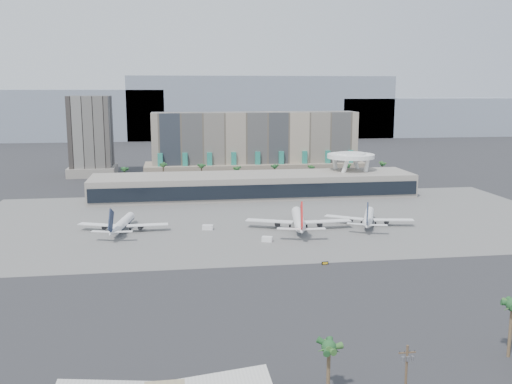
{
  "coord_description": "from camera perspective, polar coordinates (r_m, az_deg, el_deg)",
  "views": [
    {
      "loc": [
        -42.58,
        -185.83,
        57.14
      ],
      "look_at": [
        -9.22,
        40.0,
        15.32
      ],
      "focal_mm": 40.0,
      "sensor_mm": 36.0,
      "label": 1
    }
  ],
  "objects": [
    {
      "name": "service_vehicle_a",
      "position": [
        233.73,
        -4.85,
        -3.54
      ],
      "size": [
        4.56,
        2.84,
        2.08
      ],
      "primitive_type": "cube",
      "rotation": [
        0.0,
        0.0,
        -0.19
      ],
      "color": "white",
      "rests_on": "ground"
    },
    {
      "name": "terminal",
      "position": [
        302.98,
        -0.21,
        0.76
      ],
      "size": [
        170.0,
        32.5,
        14.5
      ],
      "color": "gray",
      "rests_on": "ground"
    },
    {
      "name": "ground",
      "position": [
        199.03,
        4.34,
        -6.33
      ],
      "size": [
        900.0,
        900.0,
        0.0
      ],
      "primitive_type": "plane",
      "color": "#232326",
      "rests_on": "ground"
    },
    {
      "name": "mountain_ridge",
      "position": [
        660.17,
        -2.29,
        8.01
      ],
      "size": [
        680.0,
        60.0,
        70.0
      ],
      "color": "gray",
      "rests_on": "ground"
    },
    {
      "name": "hotel",
      "position": [
        366.29,
        -0.1,
        4.06
      ],
      "size": [
        140.0,
        30.0,
        42.0
      ],
      "color": "tan",
      "rests_on": "ground"
    },
    {
      "name": "taxiway_sign",
      "position": [
        189.59,
        6.91,
        -7.07
      ],
      "size": [
        2.3,
        0.55,
        1.03
      ],
      "rotation": [
        0.0,
        0.0,
        0.09
      ],
      "color": "black",
      "rests_on": "ground"
    },
    {
      "name": "airliner_right",
      "position": [
        244.52,
        11.19,
        -2.53
      ],
      "size": [
        35.36,
        36.48,
        13.27
      ],
      "rotation": [
        0.0,
        0.0,
        -0.38
      ],
      "color": "white",
      "rests_on": "ground"
    },
    {
      "name": "apron_pad",
      "position": [
        251.15,
        1.58,
        -2.77
      ],
      "size": [
        260.0,
        130.0,
        0.06
      ],
      "primitive_type": "cube",
      "color": "#5B5B59",
      "rests_on": "ground"
    },
    {
      "name": "near_palm_a",
      "position": [
        110.67,
        7.29,
        -15.79
      ],
      "size": [
        6.0,
        6.0,
        11.31
      ],
      "color": "brown",
      "rests_on": "ground"
    },
    {
      "name": "airliner_centre",
      "position": [
        233.85,
        4.28,
        -2.81
      ],
      "size": [
        43.06,
        44.67,
        15.51
      ],
      "rotation": [
        0.0,
        0.0,
        -0.16
      ],
      "color": "white",
      "rests_on": "ground"
    },
    {
      "name": "airliner_left",
      "position": [
        235.52,
        -13.23,
        -3.11
      ],
      "size": [
        36.33,
        37.69,
        13.09
      ],
      "rotation": [
        0.0,
        0.0,
        -0.17
      ],
      "color": "white",
      "rests_on": "ground"
    },
    {
      "name": "saucer_structure",
      "position": [
        319.57,
        9.46,
        3.29
      ],
      "size": [
        26.0,
        26.0,
        21.89
      ],
      "color": "white",
      "rests_on": "ground"
    },
    {
      "name": "office_tower",
      "position": [
        390.88,
        -16.14,
        4.96
      ],
      "size": [
        30.0,
        30.0,
        52.0
      ],
      "color": "black",
      "rests_on": "ground"
    },
    {
      "name": "utility_pole",
      "position": [
        110.46,
        14.82,
        -16.9
      ],
      "size": [
        3.2,
        0.85,
        12.0
      ],
      "color": "#4C3826",
      "rests_on": "ground"
    },
    {
      "name": "service_vehicle_b",
      "position": [
        215.32,
        1.12,
        -4.74
      ],
      "size": [
        4.38,
        3.39,
        1.98
      ],
      "primitive_type": "cube",
      "rotation": [
        0.0,
        0.0,
        -0.35
      ],
      "color": "white",
      "rests_on": "ground"
    },
    {
      "name": "palm_row",
      "position": [
        337.76,
        0.12,
        2.44
      ],
      "size": [
        157.8,
        2.8,
        13.1
      ],
      "color": "brown",
      "rests_on": "ground"
    },
    {
      "name": "near_palm_b",
      "position": [
        135.12,
        24.22,
        -10.83
      ],
      "size": [
        6.0,
        6.0,
        13.23
      ],
      "color": "brown",
      "rests_on": "ground"
    }
  ]
}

